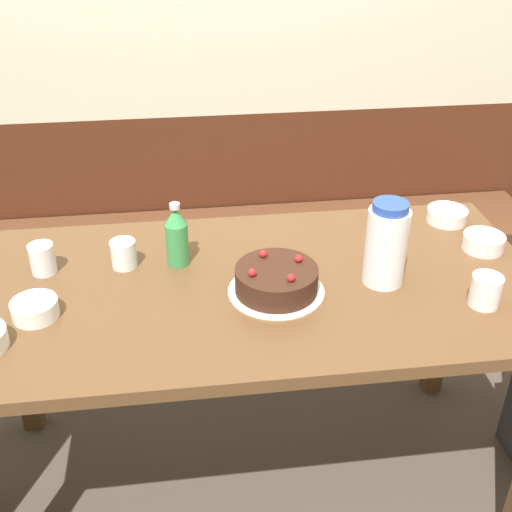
{
  "coord_description": "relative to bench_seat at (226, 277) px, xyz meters",
  "views": [
    {
      "loc": [
        -0.16,
        -1.38,
        1.67
      ],
      "look_at": [
        0.03,
        0.05,
        0.8
      ],
      "focal_mm": 45.0,
      "sensor_mm": 36.0,
      "label": 1
    }
  ],
  "objects": [
    {
      "name": "glass_water_tall",
      "position": [
        -0.32,
        -0.7,
        0.56
      ],
      "size": [
        0.07,
        0.07,
        0.08
      ],
      "color": "silver",
      "rests_on": "dining_table"
    },
    {
      "name": "bowl_sauce_shallow",
      "position": [
        0.68,
        -0.74,
        0.54
      ],
      "size": [
        0.12,
        0.12,
        0.04
      ],
      "color": "white",
      "rests_on": "dining_table"
    },
    {
      "name": "bench_seat",
      "position": [
        0.0,
        0.0,
        0.0
      ],
      "size": [
        2.51,
        0.38,
        0.46
      ],
      "color": "#56331E",
      "rests_on": "ground_plane"
    },
    {
      "name": "back_wall",
      "position": [
        0.0,
        0.22,
        1.02
      ],
      "size": [
        4.8,
        0.04,
        2.5
      ],
      "color": "#4C2314",
      "rests_on": "ground_plane"
    },
    {
      "name": "glass_tumbler_short",
      "position": [
        -0.53,
        -0.71,
        0.56
      ],
      "size": [
        0.07,
        0.07,
        0.08
      ],
      "color": "silver",
      "rests_on": "dining_table"
    },
    {
      "name": "water_pitcher",
      "position": [
        0.35,
        -0.86,
        0.63
      ],
      "size": [
        0.11,
        0.11,
        0.23
      ],
      "color": "white",
      "rests_on": "dining_table"
    },
    {
      "name": "bowl_rice_small",
      "position": [
        -0.52,
        -0.91,
        0.54
      ],
      "size": [
        0.11,
        0.11,
        0.04
      ],
      "color": "white",
      "rests_on": "dining_table"
    },
    {
      "name": "ground_plane",
      "position": [
        0.0,
        -0.83,
        -0.23
      ],
      "size": [
        12.0,
        12.0,
        0.0
      ],
      "primitive_type": "plane",
      "color": "#4C4238"
    },
    {
      "name": "soju_bottle",
      "position": [
        -0.18,
        -0.71,
        0.6
      ],
      "size": [
        0.06,
        0.06,
        0.18
      ],
      "color": "#388E4C",
      "rests_on": "dining_table"
    },
    {
      "name": "birthday_cake",
      "position": [
        0.06,
        -0.88,
        0.55
      ],
      "size": [
        0.25,
        0.25,
        0.09
      ],
      "color": "white",
      "rests_on": "dining_table"
    },
    {
      "name": "bowl_side_dish",
      "position": [
        0.64,
        -0.57,
        0.54
      ],
      "size": [
        0.12,
        0.12,
        0.04
      ],
      "color": "white",
      "rests_on": "dining_table"
    },
    {
      "name": "glass_shot_small",
      "position": [
        0.56,
        -1.0,
        0.56
      ],
      "size": [
        0.08,
        0.08,
        0.08
      ],
      "color": "silver",
      "rests_on": "dining_table"
    },
    {
      "name": "dining_table",
      "position": [
        0.0,
        -0.83,
        0.43
      ],
      "size": [
        1.54,
        0.75,
        0.75
      ],
      "color": "brown",
      "rests_on": "ground_plane"
    }
  ]
}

